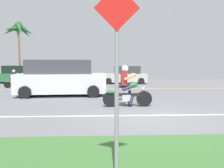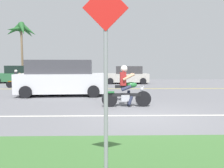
# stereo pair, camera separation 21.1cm
# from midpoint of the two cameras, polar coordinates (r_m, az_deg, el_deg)

# --- Properties ---
(ground) EXTENTS (56.00, 30.00, 0.04)m
(ground) POSITION_cam_midpoint_polar(r_m,az_deg,el_deg) (10.41, 6.39, -4.58)
(ground) COLOR slate
(lane_line_near) EXTENTS (50.40, 0.12, 0.01)m
(lane_line_near) POSITION_cam_midpoint_polar(r_m,az_deg,el_deg) (7.54, 9.44, -8.18)
(lane_line_near) COLOR silver
(lane_line_near) RESTS_ON ground
(lane_line_far) EXTENTS (50.40, 0.12, 0.01)m
(lane_line_far) POSITION_cam_midpoint_polar(r_m,az_deg,el_deg) (15.65, 3.78, -1.22)
(lane_line_far) COLOR yellow
(lane_line_far) RESTS_ON ground
(motorcyclist) EXTENTS (2.04, 0.67, 1.71)m
(motorcyclist) POSITION_cam_midpoint_polar(r_m,az_deg,el_deg) (8.89, 4.41, -1.40)
(motorcyclist) COLOR black
(motorcyclist) RESTS_ON ground
(suv_nearby) EXTENTS (5.10, 2.38, 1.98)m
(suv_nearby) POSITION_cam_midpoint_polar(r_m,az_deg,el_deg) (12.50, -12.60, 1.48)
(suv_nearby) COLOR silver
(suv_nearby) RESTS_ON ground
(parked_car_0) EXTENTS (4.40, 1.83, 1.64)m
(parked_car_0) POSITION_cam_midpoint_polar(r_m,az_deg,el_deg) (22.36, -22.97, 2.23)
(parked_car_0) COLOR #2D663D
(parked_car_0) RESTS_ON ground
(parked_car_1) EXTENTS (4.49, 2.05, 1.57)m
(parked_car_1) POSITION_cam_midpoint_polar(r_m,az_deg,el_deg) (18.69, -11.12, 1.97)
(parked_car_1) COLOR navy
(parked_car_1) RESTS_ON ground
(parked_car_2) EXTENTS (4.05, 1.89, 1.59)m
(parked_car_2) POSITION_cam_midpoint_polar(r_m,az_deg,el_deg) (19.95, 4.24, 2.27)
(parked_car_2) COLOR beige
(parked_car_2) RESTS_ON ground
(palm_tree_0) EXTENTS (3.24, 3.18, 5.97)m
(palm_tree_0) POSITION_cam_midpoint_polar(r_m,az_deg,el_deg) (24.19, -22.52, 12.62)
(palm_tree_0) COLOR #846B4C
(palm_tree_0) RESTS_ON ground
(motorcyclist_distant) EXTENTS (1.39, 0.95, 1.35)m
(motorcyclist_distant) POSITION_cam_midpoint_polar(r_m,az_deg,el_deg) (17.91, -23.37, 1.00)
(motorcyclist_distant) COLOR black
(motorcyclist_distant) RESTS_ON ground
(street_sign) EXTENTS (0.62, 0.06, 2.80)m
(street_sign) POSITION_cam_midpoint_polar(r_m,az_deg,el_deg) (3.01, 0.36, 4.48)
(street_sign) COLOR gray
(street_sign) RESTS_ON ground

